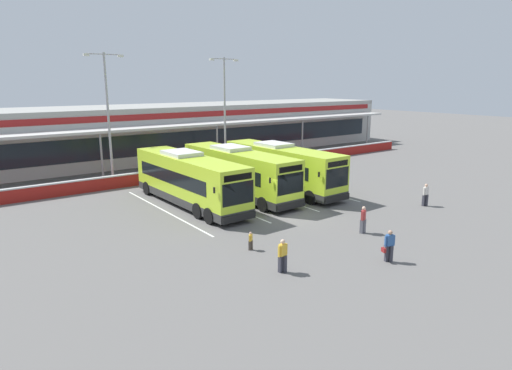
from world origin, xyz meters
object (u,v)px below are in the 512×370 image
Objects in this scene: pedestrian_approaching_bus at (283,255)px; lamp_post_west at (108,110)px; coach_bus_leftmost at (189,180)px; pedestrian_near_bin at (426,194)px; pedestrian_child at (251,240)px; coach_bus_left_centre at (238,173)px; coach_bus_centre at (281,168)px; pedestrian_with_handbag at (389,245)px; pedestrian_in_dark_coat at (363,219)px; lamp_post_centre at (225,106)px.

lamp_post_west is at bearing 89.97° from pedestrian_approaching_bus.
coach_bus_leftmost is 16.83m from pedestrian_near_bin.
coach_bus_left_centre is at bearing 58.96° from pedestrian_child.
pedestrian_with_handbag is at bearing -109.89° from coach_bus_centre.
lamp_post_west reaches higher than pedestrian_near_bin.
lamp_post_west is at bearing 101.14° from pedestrian_with_handbag.
pedestrian_child is (-6.81, 1.76, -0.33)m from pedestrian_in_dark_coat.
lamp_post_centre is at bearing 81.25° from coach_bus_centre.
lamp_post_centre is at bearing 62.99° from pedestrian_approaching_bus.
pedestrian_near_bin is 0.15× the size of lamp_post_west.
pedestrian_approaching_bus is at bearing -117.01° from lamp_post_centre.
pedestrian_approaching_bus is at bearing -129.55° from coach_bus_centre.
coach_bus_left_centre reaches higher than pedestrian_approaching_bus.
pedestrian_child is (-1.62, -9.70, -1.24)m from coach_bus_leftmost.
lamp_post_centre reaches higher than coach_bus_left_centre.
pedestrian_in_dark_coat is 7.39m from pedestrian_approaching_bus.
pedestrian_in_dark_coat is at bearing 56.86° from pedestrian_with_handbag.
pedestrian_in_dark_coat is at bearing -65.61° from coach_bus_leftmost.
pedestrian_in_dark_coat is 0.15× the size of lamp_post_west.
coach_bus_leftmost reaches higher than pedestrian_near_bin.
coach_bus_leftmost is at bearing 80.84° from pedestrian_approaching_bus.
coach_bus_centre is at bearing 117.55° from pedestrian_near_bin.
coach_bus_leftmost and coach_bus_left_centre have the same top height.
coach_bus_leftmost is 12.61m from pedestrian_in_dark_coat.
coach_bus_left_centre is 1.00× the size of coach_bus_centre.
pedestrian_near_bin reaches higher than pedestrian_child.
pedestrian_near_bin is at bearing -37.75° from coach_bus_leftmost.
pedestrian_child is at bearing 177.72° from pedestrian_near_bin.
coach_bus_left_centre is at bearing -57.84° from lamp_post_west.
pedestrian_with_handbag is 0.15× the size of lamp_post_west.
pedestrian_child is at bearing 165.50° from pedestrian_in_dark_coat.
lamp_post_west reaches higher than coach_bus_leftmost.
coach_bus_left_centre is 15.18m from pedestrian_with_handbag.
coach_bus_centre is 7.53× the size of pedestrian_with_handbag.
pedestrian_with_handbag is 11.39m from pedestrian_near_bin.
lamp_post_west reaches higher than pedestrian_with_handbag.
pedestrian_in_dark_coat is (5.19, -11.46, -0.91)m from coach_bus_leftmost.
pedestrian_approaching_bus is 0.15× the size of lamp_post_centre.
coach_bus_centre is 7.53× the size of pedestrian_near_bin.
pedestrian_near_bin is 1.00× the size of pedestrian_approaching_bus.
pedestrian_near_bin is (10.39, 4.68, 0.02)m from pedestrian_with_handbag.
pedestrian_near_bin is 0.15× the size of lamp_post_centre.
pedestrian_near_bin and pedestrian_approaching_bus have the same top height.
pedestrian_child is at bearing -121.04° from coach_bus_left_centre.
pedestrian_in_dark_coat is (2.29, 3.51, 0.02)m from pedestrian_with_handbag.
coach_bus_centre is 11.44m from pedestrian_in_dark_coat.
lamp_post_centre is (6.95, 25.52, 5.43)m from pedestrian_with_handbag.
coach_bus_centre reaches higher than pedestrian_near_bin.
pedestrian_child is at bearing 130.57° from pedestrian_with_handbag.
coach_bus_leftmost is 7.53× the size of pedestrian_approaching_bus.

